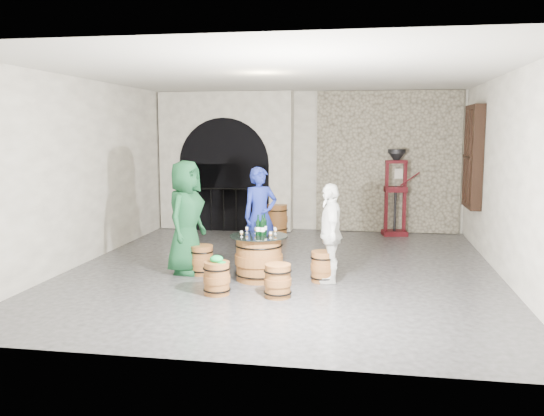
% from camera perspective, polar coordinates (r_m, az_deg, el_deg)
% --- Properties ---
extents(ground, '(8.00, 8.00, 0.00)m').
position_cam_1_polar(ground, '(9.71, 1.07, -6.05)').
color(ground, '#2B2B2D').
rests_on(ground, ground).
extents(wall_back, '(8.00, 0.00, 8.00)m').
position_cam_1_polar(wall_back, '(13.42, 3.64, 4.64)').
color(wall_back, silver).
rests_on(wall_back, ground).
extents(wall_front, '(8.00, 0.00, 8.00)m').
position_cam_1_polar(wall_front, '(5.56, -5.04, 0.39)').
color(wall_front, silver).
rests_on(wall_front, ground).
extents(wall_left, '(0.00, 8.00, 8.00)m').
position_cam_1_polar(wall_left, '(10.56, -18.06, 3.47)').
color(wall_left, silver).
rests_on(wall_left, ground).
extents(wall_right, '(0.00, 8.00, 8.00)m').
position_cam_1_polar(wall_right, '(9.59, 22.28, 2.90)').
color(wall_right, silver).
rests_on(wall_right, ground).
extents(ceiling, '(8.00, 8.00, 0.00)m').
position_cam_1_polar(ceiling, '(9.48, 1.12, 13.10)').
color(ceiling, beige).
rests_on(ceiling, wall_back).
extents(stone_facing_panel, '(3.20, 0.12, 3.18)m').
position_cam_1_polar(stone_facing_panel, '(13.30, 11.38, 4.48)').
color(stone_facing_panel, '#9D957D').
rests_on(stone_facing_panel, ground).
extents(arched_opening, '(3.10, 0.60, 3.19)m').
position_cam_1_polar(arched_opening, '(13.50, -4.55, 4.57)').
color(arched_opening, silver).
rests_on(arched_opening, ground).
extents(shuttered_window, '(0.23, 1.10, 2.00)m').
position_cam_1_polar(shuttered_window, '(11.91, 19.26, 4.82)').
color(shuttered_window, black).
rests_on(shuttered_window, wall_right).
extents(barrel_table, '(0.90, 0.90, 0.70)m').
position_cam_1_polar(barrel_table, '(8.95, -1.31, -4.96)').
color(barrel_table, brown).
rests_on(barrel_table, ground).
extents(barrel_stool_left, '(0.40, 0.40, 0.47)m').
position_cam_1_polar(barrel_stool_left, '(9.38, -6.96, -5.13)').
color(barrel_stool_left, brown).
rests_on(barrel_stool_left, ground).
extents(barrel_stool_far, '(0.40, 0.40, 0.47)m').
position_cam_1_polar(barrel_stool_far, '(9.94, -1.18, -4.35)').
color(barrel_stool_far, brown).
rests_on(barrel_stool_far, ground).
extents(barrel_stool_right, '(0.40, 0.40, 0.47)m').
position_cam_1_polar(barrel_stool_right, '(8.90, 5.08, -5.81)').
color(barrel_stool_right, brown).
rests_on(barrel_stool_right, ground).
extents(barrel_stool_near_right, '(0.40, 0.40, 0.47)m').
position_cam_1_polar(barrel_stool_near_right, '(8.05, 0.57, -7.23)').
color(barrel_stool_near_right, brown).
rests_on(barrel_stool_near_right, ground).
extents(barrel_stool_near_left, '(0.40, 0.40, 0.47)m').
position_cam_1_polar(barrel_stool_near_left, '(8.22, -5.50, -6.94)').
color(barrel_stool_near_left, brown).
rests_on(barrel_stool_near_left, ground).
extents(green_cap, '(0.23, 0.19, 0.10)m').
position_cam_1_polar(green_cap, '(8.15, -5.50, -5.06)').
color(green_cap, '#0D923A').
rests_on(green_cap, barrel_stool_near_left).
extents(person_green, '(0.72, 0.98, 1.83)m').
position_cam_1_polar(person_green, '(9.39, -8.55, -0.91)').
color(person_green, '#124323').
rests_on(person_green, ground).
extents(person_blue, '(0.74, 0.67, 1.69)m').
position_cam_1_polar(person_blue, '(9.91, -1.18, -0.79)').
color(person_blue, navy).
rests_on(person_blue, ground).
extents(person_white, '(0.48, 0.93, 1.52)m').
position_cam_1_polar(person_white, '(8.79, 5.81, -2.48)').
color(person_white, white).
rests_on(person_white, ground).
extents(wine_bottle_left, '(0.08, 0.08, 0.32)m').
position_cam_1_polar(wine_bottle_left, '(8.84, -1.38, -1.91)').
color(wine_bottle_left, black).
rests_on(wine_bottle_left, barrel_table).
extents(wine_bottle_center, '(0.08, 0.08, 0.32)m').
position_cam_1_polar(wine_bottle_center, '(8.81, -0.96, -1.94)').
color(wine_bottle_center, black).
rests_on(wine_bottle_center, barrel_table).
extents(wine_bottle_right, '(0.08, 0.08, 0.32)m').
position_cam_1_polar(wine_bottle_right, '(8.96, -0.75, -1.78)').
color(wine_bottle_right, black).
rests_on(wine_bottle_right, barrel_table).
extents(tasting_glass_a, '(0.05, 0.05, 0.10)m').
position_cam_1_polar(tasting_glass_a, '(8.73, -3.04, -2.59)').
color(tasting_glass_a, '#C06D25').
rests_on(tasting_glass_a, barrel_table).
extents(tasting_glass_b, '(0.05, 0.05, 0.10)m').
position_cam_1_polar(tasting_glass_b, '(8.95, 0.35, -2.33)').
color(tasting_glass_b, '#C06D25').
rests_on(tasting_glass_b, barrel_table).
extents(tasting_glass_c, '(0.05, 0.05, 0.10)m').
position_cam_1_polar(tasting_glass_c, '(9.02, -1.62, -2.25)').
color(tasting_glass_c, '#C06D25').
rests_on(tasting_glass_c, barrel_table).
extents(tasting_glass_d, '(0.05, 0.05, 0.10)m').
position_cam_1_polar(tasting_glass_d, '(9.03, 0.28, -2.23)').
color(tasting_glass_d, '#C06D25').
rests_on(tasting_glass_d, barrel_table).
extents(tasting_glass_e, '(0.05, 0.05, 0.10)m').
position_cam_1_polar(tasting_glass_e, '(8.63, -0.14, -2.70)').
color(tasting_glass_e, '#C06D25').
rests_on(tasting_glass_e, barrel_table).
extents(tasting_glass_f, '(0.05, 0.05, 0.10)m').
position_cam_1_polar(tasting_glass_f, '(9.08, -2.51, -2.19)').
color(tasting_glass_f, '#C06D25').
rests_on(tasting_glass_f, barrel_table).
extents(side_barrel, '(0.48, 0.48, 0.64)m').
position_cam_1_polar(side_barrel, '(13.05, 0.52, -1.08)').
color(side_barrel, brown).
rests_on(side_barrel, ground).
extents(corking_press, '(0.81, 0.51, 1.90)m').
position_cam_1_polar(corking_press, '(12.94, 12.16, 2.19)').
color(corking_press, '#440B13').
rests_on(corking_press, ground).
extents(control_box, '(0.18, 0.10, 0.22)m').
position_cam_1_polar(control_box, '(13.24, 12.44, 3.35)').
color(control_box, silver).
rests_on(control_box, wall_back).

